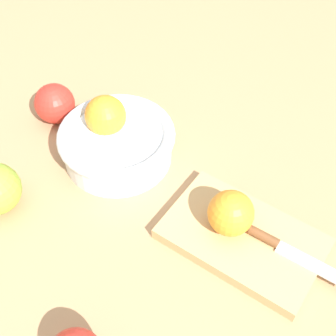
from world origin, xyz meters
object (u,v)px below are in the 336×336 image
(orange_on_board, at_px, (231,213))
(apple_back_left, at_px, (55,104))
(knife, at_px, (285,249))
(bowl, at_px, (116,139))
(cutting_board, at_px, (242,238))

(orange_on_board, distance_m, apple_back_left, 0.39)
(orange_on_board, bearing_deg, apple_back_left, 171.66)
(knife, bearing_deg, apple_back_left, 173.91)
(bowl, height_order, orange_on_board, bowl)
(cutting_board, bearing_deg, knife, 7.07)
(cutting_board, bearing_deg, orange_on_board, 176.83)
(orange_on_board, xyz_separation_m, knife, (0.09, 0.01, -0.03))
(knife, distance_m, apple_back_left, 0.47)
(bowl, distance_m, apple_back_left, 0.15)
(cutting_board, relative_size, knife, 1.47)
(apple_back_left, bearing_deg, knife, -6.09)
(knife, height_order, apple_back_left, apple_back_left)
(orange_on_board, distance_m, knife, 0.09)
(bowl, height_order, apple_back_left, bowl)
(orange_on_board, bearing_deg, knife, 4.12)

